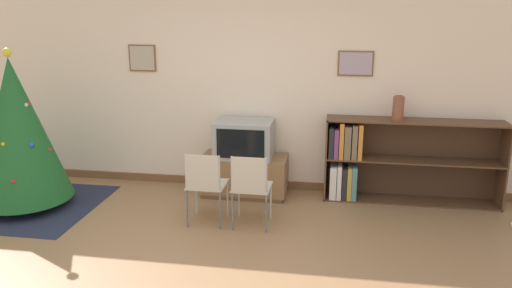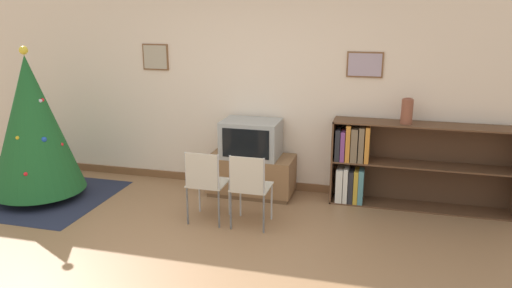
# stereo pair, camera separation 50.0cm
# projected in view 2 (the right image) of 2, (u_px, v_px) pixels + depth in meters

# --- Properties ---
(ground_plane) EXTENTS (24.00, 24.00, 0.00)m
(ground_plane) POSITION_uv_depth(u_px,v_px,m) (180.00, 282.00, 4.30)
(ground_plane) COLOR #936B47
(wall_back) EXTENTS (9.17, 0.11, 2.70)m
(wall_back) POSITION_uv_depth(u_px,v_px,m) (255.00, 84.00, 6.28)
(wall_back) COLOR beige
(wall_back) RESTS_ON ground_plane
(area_rug) EXTENTS (1.67, 1.58, 0.01)m
(area_rug) POSITION_uv_depth(u_px,v_px,m) (42.00, 197.00, 6.20)
(area_rug) COLOR #23283D
(area_rug) RESTS_ON ground_plane
(christmas_tree) EXTENTS (1.10, 1.10, 1.85)m
(christmas_tree) POSITION_uv_depth(u_px,v_px,m) (33.00, 125.00, 5.96)
(christmas_tree) COLOR maroon
(christmas_tree) RESTS_ON area_rug
(tv_console) EXTENTS (1.06, 0.52, 0.50)m
(tv_console) POSITION_uv_depth(u_px,v_px,m) (251.00, 175.00, 6.26)
(tv_console) COLOR brown
(tv_console) RESTS_ON ground_plane
(television) EXTENTS (0.70, 0.51, 0.45)m
(television) POSITION_uv_depth(u_px,v_px,m) (251.00, 139.00, 6.13)
(television) COLOR #9E9E99
(television) RESTS_ON tv_console
(folding_chair_left) EXTENTS (0.40, 0.40, 0.82)m
(folding_chair_left) POSITION_uv_depth(u_px,v_px,m) (205.00, 182.00, 5.36)
(folding_chair_left) COLOR #BCB29E
(folding_chair_left) RESTS_ON ground_plane
(folding_chair_right) EXTENTS (0.40, 0.40, 0.82)m
(folding_chair_right) POSITION_uv_depth(u_px,v_px,m) (249.00, 186.00, 5.24)
(folding_chair_right) COLOR #BCB29E
(folding_chair_right) RESTS_ON ground_plane
(bookshelf) EXTENTS (2.06, 0.36, 1.01)m
(bookshelf) POSITION_uv_depth(u_px,v_px,m) (391.00, 165.00, 5.86)
(bookshelf) COLOR brown
(bookshelf) RESTS_ON ground_plane
(vase) EXTENTS (0.13, 0.13, 0.29)m
(vase) POSITION_uv_depth(u_px,v_px,m) (407.00, 111.00, 5.62)
(vase) COLOR brown
(vase) RESTS_ON bookshelf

